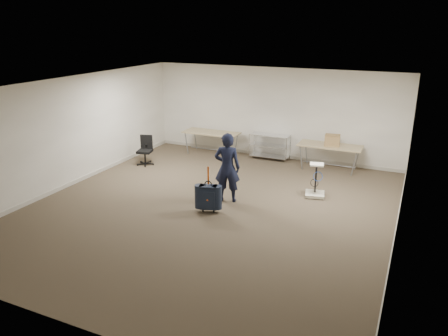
% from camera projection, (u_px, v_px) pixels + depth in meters
% --- Properties ---
extents(ground, '(9.00, 9.00, 0.00)m').
position_uv_depth(ground, '(210.00, 208.00, 10.08)').
color(ground, '#3F3426').
rests_on(ground, ground).
extents(room_shell, '(8.00, 9.00, 9.00)m').
position_uv_depth(room_shell, '(234.00, 187.00, 11.26)').
color(room_shell, beige).
rests_on(room_shell, ground).
extents(folding_table_left, '(1.80, 0.75, 0.73)m').
position_uv_depth(folding_table_left, '(211.00, 134.00, 14.02)').
color(folding_table_left, tan).
rests_on(folding_table_left, ground).
extents(folding_table_right, '(1.80, 0.75, 0.73)m').
position_uv_depth(folding_table_right, '(330.00, 147.00, 12.53)').
color(folding_table_right, tan).
rests_on(folding_table_right, ground).
extents(wire_shelf, '(1.22, 0.47, 0.80)m').
position_uv_depth(wire_shelf, '(270.00, 145.00, 13.57)').
color(wire_shelf, silver).
rests_on(wire_shelf, ground).
extents(person, '(0.69, 0.54, 1.68)m').
position_uv_depth(person, '(227.00, 168.00, 10.25)').
color(person, black).
rests_on(person, ground).
extents(suitcase, '(0.44, 0.33, 1.08)m').
position_uv_depth(suitcase, '(208.00, 197.00, 9.76)').
color(suitcase, black).
rests_on(suitcase, ground).
extents(office_chair, '(0.53, 0.53, 0.87)m').
position_uv_depth(office_chair, '(145.00, 156.00, 13.12)').
color(office_chair, black).
rests_on(office_chair, ground).
extents(equipment_cart, '(0.54, 0.54, 0.84)m').
position_uv_depth(equipment_cart, '(315.00, 188.00, 10.70)').
color(equipment_cart, silver).
rests_on(equipment_cart, ground).
extents(cardboard_box, '(0.46, 0.37, 0.31)m').
position_uv_depth(cardboard_box, '(332.00, 140.00, 12.43)').
color(cardboard_box, olive).
rests_on(cardboard_box, folding_table_right).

